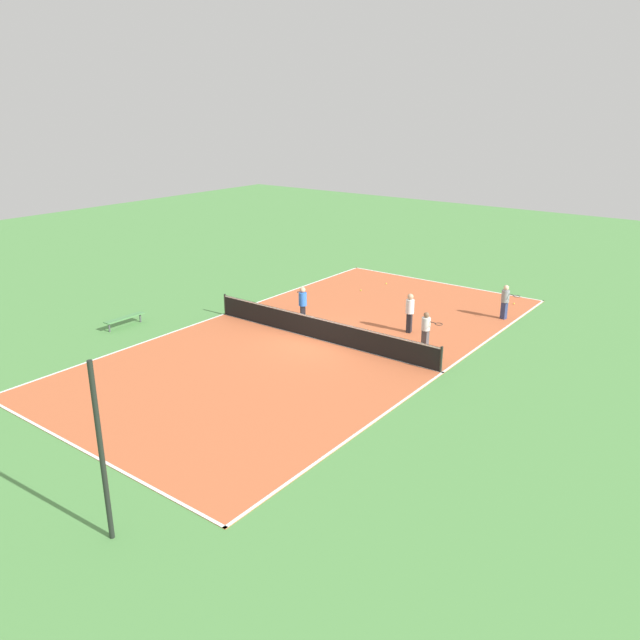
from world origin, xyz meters
TOP-DOWN VIEW (x-y plane):
  - ground_plane at (0.00, 0.00)m, footprint 80.00×80.00m
  - court_surface at (0.00, 0.00)m, footprint 11.52×22.63m
  - tennis_net at (0.00, 0.00)m, footprint 11.32×0.10m
  - bench at (7.99, 3.92)m, footprint 0.36×1.96m
  - player_near_white at (-2.55, -3.07)m, footprint 0.43×0.43m
  - player_near_blue at (1.87, -1.19)m, footprint 0.92×0.86m
  - player_baseline_gray at (-5.15, -7.35)m, footprint 0.99×0.57m
  - player_far_white at (-3.98, -1.85)m, footprint 0.96×0.44m
  - tennis_ball_far_baseline at (2.32, -9.17)m, footprint 0.07×0.07m
  - tennis_ball_right_alley at (2.70, -7.20)m, footprint 0.07×0.07m
  - tennis_ball_midcourt at (-4.73, -9.81)m, footprint 0.07×0.07m
  - fence_post_back_left at (-3.88, 13.07)m, footprint 0.12×0.12m

SIDE VIEW (x-z plane):
  - ground_plane at x=0.00m, z-range 0.00..0.00m
  - court_surface at x=0.00m, z-range 0.00..0.02m
  - tennis_ball_far_baseline at x=2.32m, z-range 0.02..0.09m
  - tennis_ball_right_alley at x=2.70m, z-range 0.02..0.09m
  - tennis_ball_midcourt at x=-4.73m, z-range 0.02..0.09m
  - bench at x=7.99m, z-range 0.17..0.62m
  - tennis_net at x=0.00m, z-range 0.03..1.03m
  - player_far_white at x=-3.98m, z-range 0.13..1.65m
  - player_baseline_gray at x=-5.15m, z-range 0.14..1.75m
  - player_near_blue at x=1.87m, z-range 0.15..1.88m
  - player_near_white at x=-2.55m, z-range 0.15..1.90m
  - fence_post_back_left at x=-3.88m, z-range 0.00..4.40m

